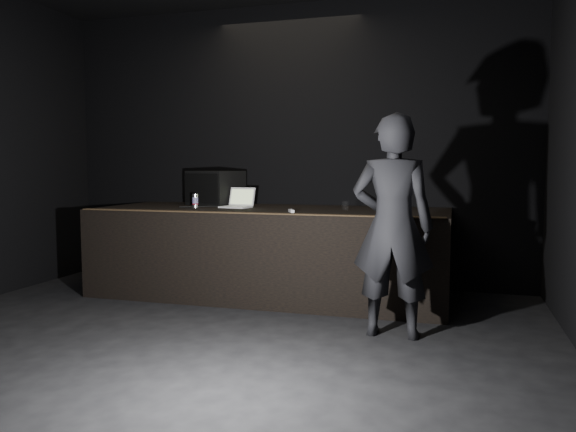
# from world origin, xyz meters

# --- Properties ---
(ground) EXTENTS (7.00, 7.00, 0.00)m
(ground) POSITION_xyz_m (0.00, 0.00, 0.00)
(ground) COLOR black
(ground) RESTS_ON ground
(room_walls) EXTENTS (6.10, 7.10, 3.52)m
(room_walls) POSITION_xyz_m (0.00, 0.00, 2.02)
(room_walls) COLOR black
(room_walls) RESTS_ON ground
(stage_riser) EXTENTS (4.00, 1.50, 1.00)m
(stage_riser) POSITION_xyz_m (0.00, 2.73, 0.50)
(stage_riser) COLOR black
(stage_riser) RESTS_ON ground
(riser_lip) EXTENTS (3.92, 0.10, 0.01)m
(riser_lip) POSITION_xyz_m (0.00, 2.02, 1.01)
(riser_lip) COLOR brown
(riser_lip) RESTS_ON stage_riser
(stage_monitor) EXTENTS (0.77, 0.68, 0.43)m
(stage_monitor) POSITION_xyz_m (-0.86, 3.11, 1.21)
(stage_monitor) COLOR black
(stage_monitor) RESTS_ON stage_riser
(cable) EXTENTS (0.69, 0.47, 0.02)m
(cable) POSITION_xyz_m (-0.72, 2.77, 1.01)
(cable) COLOR black
(cable) RESTS_ON stage_riser
(laptop) EXTENTS (0.38, 0.36, 0.23)m
(laptop) POSITION_xyz_m (-0.42, 2.79, 1.06)
(laptop) COLOR silver
(laptop) RESTS_ON stage_riser
(beer_can) EXTENTS (0.07, 0.07, 0.16)m
(beer_can) POSITION_xyz_m (-0.87, 2.58, 1.08)
(beer_can) COLOR silver
(beer_can) RESTS_ON stage_riser
(plastic_cup) EXTENTS (0.08, 0.08, 0.09)m
(plastic_cup) POSITION_xyz_m (0.86, 2.78, 1.05)
(plastic_cup) COLOR white
(plastic_cup) RESTS_ON stage_riser
(wii_remote) EXTENTS (0.10, 0.16, 0.03)m
(wii_remote) POSITION_xyz_m (0.38, 2.28, 1.02)
(wii_remote) COLOR white
(wii_remote) RESTS_ON stage_riser
(person) EXTENTS (0.71, 0.46, 1.93)m
(person) POSITION_xyz_m (1.52, 1.50, 0.96)
(person) COLOR black
(person) RESTS_ON ground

